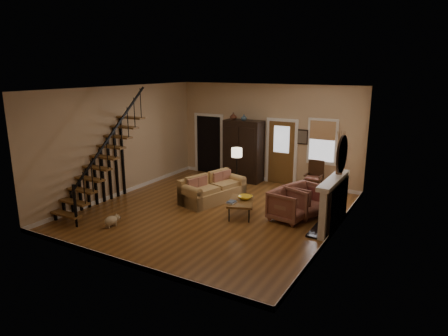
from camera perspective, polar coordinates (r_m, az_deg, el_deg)
The scene contains 15 objects.
room at distance 12.22m, azimuth 1.07°, elevation 3.27°, with size 7.00×7.33×3.30m.
staircase at distance 11.25m, azimuth -17.30°, elevation 2.16°, with size 0.94×2.80×3.20m, color brown, non-canonical shape.
fireplace at distance 10.02m, azimuth 15.56°, elevation -4.27°, with size 0.33×1.95×2.30m.
armoire at distance 13.65m, azimuth 2.81°, elevation 2.46°, with size 1.30×0.60×2.10m, color black, non-canonical shape.
vase_a at distance 13.53m, azimuth 1.34°, elevation 7.41°, with size 0.24×0.24×0.25m, color #4C2619.
vase_b at distance 13.35m, azimuth 2.86°, elevation 7.22°, with size 0.20×0.20×0.21m, color #334C60.
sofa at distance 11.69m, azimuth -1.61°, elevation -2.98°, with size 0.86×1.99×0.74m, color tan, non-canonical shape.
coffee_table at distance 10.62m, azimuth 2.42°, elevation -5.71°, with size 0.63×1.09×0.42m, color brown, non-canonical shape.
bowl at distance 10.64m, azimuth 3.04°, elevation -4.23°, with size 0.37×0.37×0.09m, color yellow.
books at distance 10.34m, azimuth 1.07°, elevation -4.88°, with size 0.20×0.27×0.05m, color beige, non-canonical shape.
armchair_left at distance 10.35m, azimuth 9.21°, elevation -5.30°, with size 0.85×0.88×0.80m, color maroon.
armchair_right at distance 10.77m, azimuth 11.48°, elevation -4.53°, with size 0.89×0.92×0.83m, color maroon.
floor_lamp at distance 12.31m, azimuth 1.81°, elevation -0.41°, with size 0.33×0.33×1.43m, color black, non-canonical shape.
side_chair at distance 12.67m, azimuth 12.69°, elevation -1.31°, with size 0.54×0.54×1.02m, color #331E10, non-canonical shape.
dog at distance 10.28m, azimuth -15.85°, elevation -7.34°, with size 0.23×0.39×0.28m, color #C7B388, non-canonical shape.
Camera 1 is at (5.33, -8.77, 3.82)m, focal length 32.00 mm.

